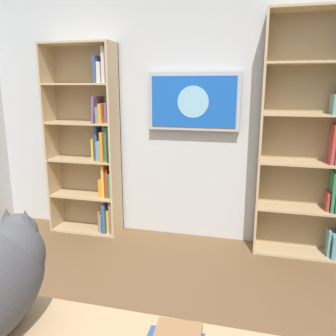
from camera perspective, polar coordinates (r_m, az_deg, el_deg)
The scene contains 4 objects.
wall_back at distance 3.59m, azimuth 3.85°, elevation 9.63°, with size 4.52×0.06×2.70m, color silver.
bookshelf_left at distance 3.44m, azimuth 23.98°, elevation 3.89°, with size 0.91×0.28×2.21m.
bookshelf_right at distance 3.81m, azimuth -12.33°, elevation 3.68°, with size 0.76×0.28×1.99m.
wall_mounted_tv at distance 3.50m, azimuth 4.17°, elevation 10.65°, with size 0.90×0.07×0.56m.
Camera 1 is at (-0.67, 1.29, 1.57)m, focal length 37.67 mm.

